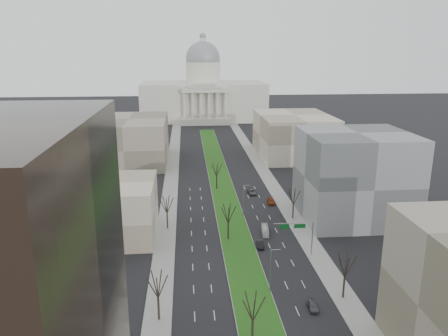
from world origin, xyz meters
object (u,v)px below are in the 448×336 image
car_grey_near (313,305)px  box_van (265,230)px  car_red (271,201)px  car_black (260,244)px  car_grey_far (252,192)px

car_grey_near → box_van: 33.80m
car_red → car_black: bearing=-98.0°
car_red → car_grey_near: bearing=-85.5°
car_grey_far → box_van: box_van is taller
box_van → car_black: bearing=-102.3°
car_grey_near → box_van: (-2.70, 33.69, 0.22)m
car_black → box_van: 7.93m
car_grey_near → car_black: car_black is taller
car_grey_near → car_red: bearing=89.5°
car_grey_near → car_grey_far: size_ratio=0.81×
car_grey_near → car_grey_far: car_grey_far is taller
car_black → car_grey_far: car_black is taller
car_red → box_van: 22.75m
car_grey_near → car_grey_far: (-1.35, 65.03, 0.01)m
car_grey_near → car_red: 55.78m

